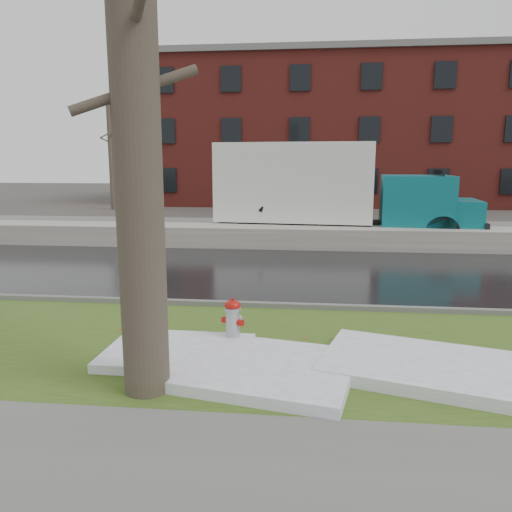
# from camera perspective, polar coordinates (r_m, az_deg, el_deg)

# --- Properties ---
(ground) EXTENTS (120.00, 120.00, 0.00)m
(ground) POSITION_cam_1_polar(r_m,az_deg,el_deg) (9.47, 2.34, -7.86)
(ground) COLOR #47423D
(ground) RESTS_ON ground
(verge) EXTENTS (60.00, 4.50, 0.04)m
(verge) POSITION_cam_1_polar(r_m,az_deg,el_deg) (8.29, 1.74, -10.47)
(verge) COLOR #334D19
(verge) RESTS_ON ground
(sidewalk) EXTENTS (60.00, 3.00, 0.05)m
(sidewalk) POSITION_cam_1_polar(r_m,az_deg,el_deg) (5.00, -2.05, -26.07)
(sidewalk) COLOR slate
(sidewalk) RESTS_ON ground
(road) EXTENTS (60.00, 7.00, 0.03)m
(road) POSITION_cam_1_polar(r_m,az_deg,el_deg) (13.80, 3.62, -1.86)
(road) COLOR black
(road) RESTS_ON ground
(parking_lot) EXTENTS (60.00, 9.00, 0.03)m
(parking_lot) POSITION_cam_1_polar(r_m,az_deg,el_deg) (22.17, 4.65, 2.91)
(parking_lot) COLOR slate
(parking_lot) RESTS_ON ground
(curb) EXTENTS (60.00, 0.15, 0.14)m
(curb) POSITION_cam_1_polar(r_m,az_deg,el_deg) (10.40, 2.72, -5.74)
(curb) COLOR slate
(curb) RESTS_ON ground
(snowbank) EXTENTS (60.00, 1.60, 0.75)m
(snowbank) POSITION_cam_1_polar(r_m,az_deg,el_deg) (17.86, 4.26, 2.19)
(snowbank) COLOR #B2ACA3
(snowbank) RESTS_ON ground
(brick_building) EXTENTS (26.00, 12.00, 10.00)m
(brick_building) POSITION_cam_1_polar(r_m,az_deg,el_deg) (39.03, 8.53, 13.53)
(brick_building) COLOR maroon
(brick_building) RESTS_ON ground
(bg_tree_left) EXTENTS (1.40, 1.62, 6.50)m
(bg_tree_left) POSITION_cam_1_polar(r_m,az_deg,el_deg) (33.42, -16.20, 10.85)
(bg_tree_left) COLOR brown
(bg_tree_left) RESTS_ON ground
(bg_tree_center) EXTENTS (1.40, 1.62, 6.50)m
(bg_tree_center) POSITION_cam_1_polar(r_m,az_deg,el_deg) (35.57, -4.54, 11.20)
(bg_tree_center) COLOR brown
(bg_tree_center) RESTS_ON ground
(fire_hydrant) EXTENTS (0.40, 0.38, 0.81)m
(fire_hydrant) POSITION_cam_1_polar(r_m,az_deg,el_deg) (8.21, -2.66, -7.36)
(fire_hydrant) COLOR #A3A6AB
(fire_hydrant) RESTS_ON verge
(tree) EXTENTS (1.46, 1.67, 7.42)m
(tree) POSITION_cam_1_polar(r_m,az_deg,el_deg) (6.39, -13.65, 17.27)
(tree) COLOR brown
(tree) RESTS_ON verge
(box_truck) EXTENTS (11.24, 3.39, 3.72)m
(box_truck) POSITION_cam_1_polar(r_m,az_deg,el_deg) (19.26, 8.02, 7.50)
(box_truck) COLOR black
(box_truck) RESTS_ON ground
(worker) EXTENTS (0.72, 0.58, 1.72)m
(worker) POSITION_cam_1_polar(r_m,az_deg,el_deg) (18.39, 0.81, 6.34)
(worker) COLOR black
(worker) RESTS_ON snowbank
(snow_patch_near) EXTENTS (2.95, 2.48, 0.16)m
(snow_patch_near) POSITION_cam_1_polar(r_m,az_deg,el_deg) (7.29, 0.37, -12.68)
(snow_patch_near) COLOR white
(snow_patch_near) RESTS_ON verge
(snow_patch_far) EXTENTS (2.23, 1.65, 0.14)m
(snow_patch_far) POSITION_cam_1_polar(r_m,az_deg,el_deg) (7.96, -8.84, -10.81)
(snow_patch_far) COLOR white
(snow_patch_far) RESTS_ON verge
(snow_patch_side) EXTENTS (3.20, 2.52, 0.18)m
(snow_patch_side) POSITION_cam_1_polar(r_m,az_deg,el_deg) (7.70, 18.57, -11.89)
(snow_patch_side) COLOR white
(snow_patch_side) RESTS_ON verge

